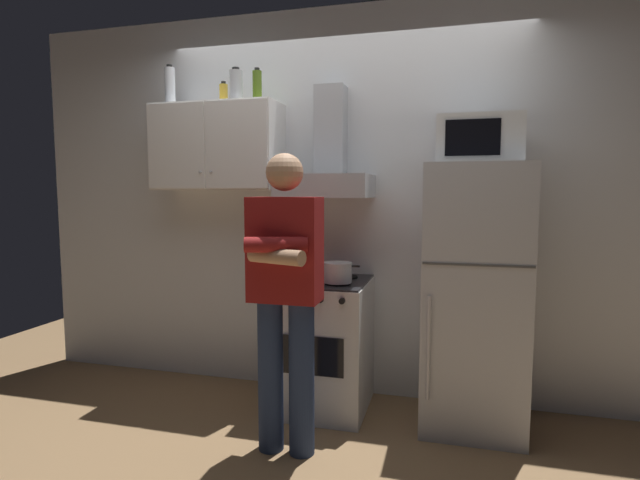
{
  "coord_description": "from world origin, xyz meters",
  "views": [
    {
      "loc": [
        0.75,
        -2.81,
        1.43
      ],
      "look_at": [
        0.0,
        0.0,
        1.15
      ],
      "focal_mm": 27.45,
      "sensor_mm": 36.0,
      "label": 1
    }
  ],
  "objects_px": {
    "bottle_canister_steel": "(236,86)",
    "range_hood": "(327,168)",
    "upper_cabinet": "(217,147)",
    "microwave": "(478,141)",
    "person_standing": "(285,292)",
    "bottle_olive_oil": "(257,86)",
    "cooking_pot": "(338,272)",
    "bottle_vodka_clear": "(170,86)",
    "stove_oven": "(322,344)",
    "refrigerator": "(474,297)",
    "bottle_spice_jar": "(224,94)"
  },
  "relations": [
    {
      "from": "bottle_canister_steel",
      "to": "bottle_vodka_clear",
      "type": "bearing_deg",
      "value": 179.21
    },
    {
      "from": "stove_oven",
      "to": "microwave",
      "type": "xyz_separation_m",
      "value": [
        0.95,
        0.02,
        1.31
      ]
    },
    {
      "from": "range_hood",
      "to": "bottle_vodka_clear",
      "type": "height_order",
      "value": "bottle_vodka_clear"
    },
    {
      "from": "stove_oven",
      "to": "microwave",
      "type": "distance_m",
      "value": 1.62
    },
    {
      "from": "stove_oven",
      "to": "cooking_pot",
      "type": "xyz_separation_m",
      "value": [
        0.13,
        -0.12,
        0.5
      ]
    },
    {
      "from": "upper_cabinet",
      "to": "stove_oven",
      "type": "distance_m",
      "value": 1.55
    },
    {
      "from": "upper_cabinet",
      "to": "refrigerator",
      "type": "height_order",
      "value": "upper_cabinet"
    },
    {
      "from": "bottle_spice_jar",
      "to": "bottle_vodka_clear",
      "type": "xyz_separation_m",
      "value": [
        -0.39,
        -0.05,
        0.06
      ]
    },
    {
      "from": "refrigerator",
      "to": "bottle_vodka_clear",
      "type": "xyz_separation_m",
      "value": [
        -2.1,
        0.11,
        1.39
      ]
    },
    {
      "from": "bottle_olive_oil",
      "to": "range_hood",
      "type": "bearing_deg",
      "value": 2.09
    },
    {
      "from": "cooking_pot",
      "to": "bottle_canister_steel",
      "type": "height_order",
      "value": "bottle_canister_steel"
    },
    {
      "from": "stove_oven",
      "to": "bottle_spice_jar",
      "type": "xyz_separation_m",
      "value": [
        -0.76,
        0.15,
        1.69
      ]
    },
    {
      "from": "bottle_olive_oil",
      "to": "bottle_canister_steel",
      "type": "distance_m",
      "value": 0.15
    },
    {
      "from": "bottle_olive_oil",
      "to": "bottle_spice_jar",
      "type": "relative_size",
      "value": 1.41
    },
    {
      "from": "bottle_spice_jar",
      "to": "bottle_olive_oil",
      "type": "bearing_deg",
      "value": -9.04
    },
    {
      "from": "stove_oven",
      "to": "person_standing",
      "type": "relative_size",
      "value": 0.53
    },
    {
      "from": "microwave",
      "to": "bottle_canister_steel",
      "type": "height_order",
      "value": "bottle_canister_steel"
    },
    {
      "from": "bottle_olive_oil",
      "to": "bottle_vodka_clear",
      "type": "height_order",
      "value": "bottle_vodka_clear"
    },
    {
      "from": "bottle_olive_oil",
      "to": "cooking_pot",
      "type": "bearing_deg",
      "value": -20.3
    },
    {
      "from": "refrigerator",
      "to": "bottle_spice_jar",
      "type": "height_order",
      "value": "bottle_spice_jar"
    },
    {
      "from": "person_standing",
      "to": "bottle_vodka_clear",
      "type": "xyz_separation_m",
      "value": [
        -1.1,
        0.71,
        1.28
      ]
    },
    {
      "from": "microwave",
      "to": "person_standing",
      "type": "bearing_deg",
      "value": -148.0
    },
    {
      "from": "person_standing",
      "to": "bottle_spice_jar",
      "type": "distance_m",
      "value": 1.6
    },
    {
      "from": "bottle_vodka_clear",
      "to": "stove_oven",
      "type": "bearing_deg",
      "value": -5.26
    },
    {
      "from": "bottle_canister_steel",
      "to": "range_hood",
      "type": "bearing_deg",
      "value": 2.49
    },
    {
      "from": "upper_cabinet",
      "to": "cooking_pot",
      "type": "height_order",
      "value": "upper_cabinet"
    },
    {
      "from": "upper_cabinet",
      "to": "bottle_olive_oil",
      "type": "relative_size",
      "value": 4.07
    },
    {
      "from": "range_hood",
      "to": "refrigerator",
      "type": "height_order",
      "value": "range_hood"
    },
    {
      "from": "person_standing",
      "to": "microwave",
      "type": "bearing_deg",
      "value": 32.0
    },
    {
      "from": "person_standing",
      "to": "bottle_olive_oil",
      "type": "height_order",
      "value": "bottle_olive_oil"
    },
    {
      "from": "range_hood",
      "to": "bottle_spice_jar",
      "type": "height_order",
      "value": "bottle_spice_jar"
    },
    {
      "from": "stove_oven",
      "to": "refrigerator",
      "type": "height_order",
      "value": "refrigerator"
    },
    {
      "from": "upper_cabinet",
      "to": "microwave",
      "type": "distance_m",
      "value": 1.75
    },
    {
      "from": "microwave",
      "to": "bottle_vodka_clear",
      "type": "height_order",
      "value": "bottle_vodka_clear"
    },
    {
      "from": "person_standing",
      "to": "bottle_canister_steel",
      "type": "relative_size",
      "value": 7.11
    },
    {
      "from": "stove_oven",
      "to": "range_hood",
      "type": "relative_size",
      "value": 1.17
    },
    {
      "from": "range_hood",
      "to": "bottle_canister_steel",
      "type": "height_order",
      "value": "bottle_canister_steel"
    },
    {
      "from": "upper_cabinet",
      "to": "cooking_pot",
      "type": "xyz_separation_m",
      "value": [
        0.93,
        -0.24,
        -0.81
      ]
    },
    {
      "from": "range_hood",
      "to": "person_standing",
      "type": "bearing_deg",
      "value": -93.91
    },
    {
      "from": "person_standing",
      "to": "bottle_canister_steel",
      "type": "xyz_separation_m",
      "value": [
        -0.59,
        0.7,
        1.26
      ]
    },
    {
      "from": "microwave",
      "to": "bottle_canister_steel",
      "type": "relative_size",
      "value": 2.08
    },
    {
      "from": "upper_cabinet",
      "to": "range_hood",
      "type": "height_order",
      "value": "range_hood"
    },
    {
      "from": "upper_cabinet",
      "to": "microwave",
      "type": "height_order",
      "value": "upper_cabinet"
    },
    {
      "from": "bottle_spice_jar",
      "to": "person_standing",
      "type": "bearing_deg",
      "value": -46.98
    },
    {
      "from": "refrigerator",
      "to": "bottle_olive_oil",
      "type": "relative_size",
      "value": 7.23
    },
    {
      "from": "refrigerator",
      "to": "microwave",
      "type": "distance_m",
      "value": 0.94
    },
    {
      "from": "refrigerator",
      "to": "cooking_pot",
      "type": "relative_size",
      "value": 5.73
    },
    {
      "from": "cooking_pot",
      "to": "bottle_vodka_clear",
      "type": "distance_m",
      "value": 1.8
    },
    {
      "from": "bottle_olive_oil",
      "to": "bottle_spice_jar",
      "type": "distance_m",
      "value": 0.28
    },
    {
      "from": "upper_cabinet",
      "to": "microwave",
      "type": "bearing_deg",
      "value": -3.48
    }
  ]
}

